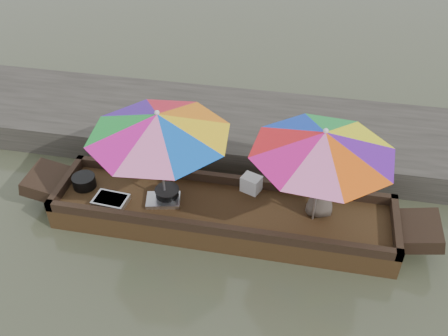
% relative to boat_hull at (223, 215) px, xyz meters
% --- Properties ---
extents(water, '(80.00, 80.00, 0.00)m').
position_rel_boat_hull_xyz_m(water, '(0.00, 0.00, -0.17)').
color(water, '#464C35').
rests_on(water, ground).
extents(dock, '(22.00, 2.20, 0.50)m').
position_rel_boat_hull_xyz_m(dock, '(0.00, 2.20, 0.08)').
color(dock, '#2D2B26').
rests_on(dock, ground).
extents(boat_hull, '(5.04, 1.20, 0.35)m').
position_rel_boat_hull_xyz_m(boat_hull, '(0.00, 0.00, 0.00)').
color(boat_hull, '#2F1F10').
rests_on(boat_hull, water).
extents(cooking_pot, '(0.36, 0.36, 0.19)m').
position_rel_boat_hull_xyz_m(cooking_pot, '(-2.19, 0.05, 0.27)').
color(cooking_pot, black).
rests_on(cooking_pot, boat_hull).
extents(tray_crayfish, '(0.52, 0.38, 0.09)m').
position_rel_boat_hull_xyz_m(tray_crayfish, '(-1.65, -0.24, 0.22)').
color(tray_crayfish, silver).
rests_on(tray_crayfish, boat_hull).
extents(tray_scallop, '(0.56, 0.44, 0.06)m').
position_rel_boat_hull_xyz_m(tray_scallop, '(-0.89, -0.06, 0.21)').
color(tray_scallop, silver).
rests_on(tray_scallop, boat_hull).
extents(charcoal_grill, '(0.35, 0.35, 0.16)m').
position_rel_boat_hull_xyz_m(charcoal_grill, '(-0.85, 0.02, 0.26)').
color(charcoal_grill, black).
rests_on(charcoal_grill, boat_hull).
extents(supply_bag, '(0.34, 0.31, 0.26)m').
position_rel_boat_hull_xyz_m(supply_bag, '(0.35, 0.45, 0.30)').
color(supply_bag, silver).
rests_on(supply_bag, boat_hull).
extents(vendor, '(0.55, 0.39, 1.06)m').
position_rel_boat_hull_xyz_m(vendor, '(1.39, 0.14, 0.71)').
color(vendor, '#50463C').
rests_on(vendor, boat_hull).
extents(umbrella_bow, '(2.53, 2.53, 1.55)m').
position_rel_boat_hull_xyz_m(umbrella_bow, '(-0.88, 0.00, 0.95)').
color(umbrella_bow, yellow).
rests_on(umbrella_bow, boat_hull).
extents(umbrella_stern, '(2.44, 2.44, 1.55)m').
position_rel_boat_hull_xyz_m(umbrella_stern, '(1.32, 0.00, 0.95)').
color(umbrella_stern, '#FFF614').
rests_on(umbrella_stern, boat_hull).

